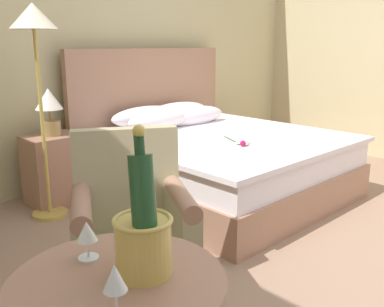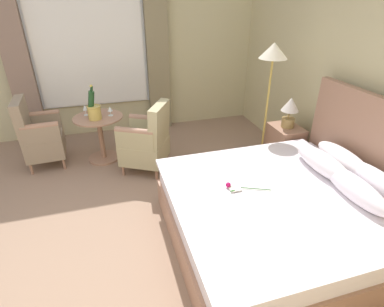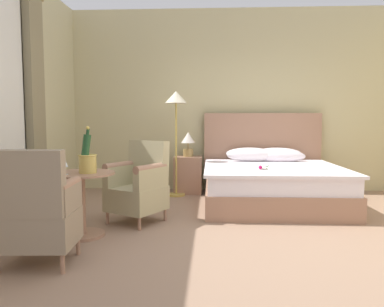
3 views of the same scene
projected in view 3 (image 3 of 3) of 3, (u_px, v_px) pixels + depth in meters
The scene contains 12 objects.
ground_plane at pixel (253, 238), 3.79m from camera, with size 7.12×7.12×0.00m, color #94745E.
wall_headboard_side at pixel (236, 101), 6.44m from camera, with size 5.74×0.12×3.08m.
bed at pixel (270, 180), 5.41m from camera, with size 1.95×2.08×1.32m.
nightstand at pixel (188, 175), 6.18m from camera, with size 0.48×0.36×0.61m.
bedside_lamp at pixel (188, 142), 6.14m from camera, with size 0.23×0.23×0.40m.
floor_lamp_brass at pixel (176, 108), 5.87m from camera, with size 0.35×0.35×1.66m.
side_table_round at pixel (82, 199), 3.84m from camera, with size 0.68×0.68×0.66m.
champagne_bucket at pixel (87, 160), 3.76m from camera, with size 0.19×0.19×0.47m.
wine_glass_near_bucket at pixel (87, 162), 3.98m from camera, with size 0.07×0.07×0.13m.
wine_glass_near_edge at pixel (65, 164), 3.66m from camera, with size 0.06×0.06×0.15m.
armchair_by_window at pixel (139, 185), 4.40m from camera, with size 0.76×0.77×0.95m.
armchair_facing_bed at pixel (37, 212), 3.03m from camera, with size 0.61×0.55×0.97m.
Camera 3 is at (-0.43, -3.73, 1.18)m, focal length 35.00 mm.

